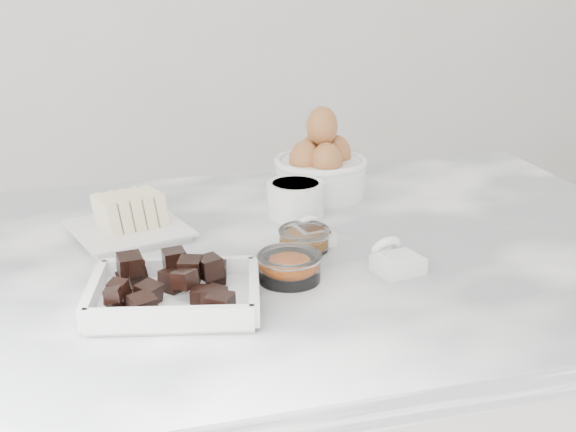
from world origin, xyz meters
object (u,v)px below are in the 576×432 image
object	(u,v)px
vanilla_spoon	(312,234)
honey_bowl	(304,238)
zest_bowl	(289,266)
salt_spoon	(395,259)
chocolate_dish	(174,290)
egg_bowl	(321,167)
butter_plate	(126,220)
sugar_ramekin	(295,198)

from	to	relation	value
vanilla_spoon	honey_bowl	bearing A→B (deg)	-132.17
zest_bowl	salt_spoon	distance (m)	0.15
chocolate_dish	honey_bowl	size ratio (longest dim) A/B	3.12
chocolate_dish	egg_bowl	world-z (taller)	egg_bowl
chocolate_dish	salt_spoon	world-z (taller)	chocolate_dish
chocolate_dish	butter_plate	bearing A→B (deg)	96.96
butter_plate	vanilla_spoon	distance (m)	0.28
butter_plate	salt_spoon	size ratio (longest dim) A/B	2.36
sugar_ramekin	zest_bowl	bearing A→B (deg)	-108.52
egg_bowl	sugar_ramekin	bearing A→B (deg)	-128.16
honey_bowl	zest_bowl	world-z (taller)	zest_bowl
egg_bowl	salt_spoon	bearing A→B (deg)	-91.32
chocolate_dish	sugar_ramekin	world-z (taller)	same
zest_bowl	sugar_ramekin	bearing A→B (deg)	71.48
sugar_ramekin	salt_spoon	bearing A→B (deg)	-75.25
honey_bowl	egg_bowl	bearing A→B (deg)	66.42
egg_bowl	butter_plate	bearing A→B (deg)	-162.32
honey_bowl	salt_spoon	distance (m)	0.14
chocolate_dish	salt_spoon	bearing A→B (deg)	5.63
egg_bowl	salt_spoon	world-z (taller)	egg_bowl
butter_plate	vanilla_spoon	xyz separation A→B (m)	(0.26, -0.11, -0.01)
sugar_ramekin	honey_bowl	bearing A→B (deg)	-101.77
vanilla_spoon	chocolate_dish	bearing A→B (deg)	-145.35
sugar_ramekin	salt_spoon	world-z (taller)	sugar_ramekin
salt_spoon	sugar_ramekin	bearing A→B (deg)	104.75
egg_bowl	zest_bowl	distance (m)	0.37
sugar_ramekin	egg_bowl	bearing A→B (deg)	51.84
honey_bowl	zest_bowl	distance (m)	0.11
butter_plate	vanilla_spoon	bearing A→B (deg)	-22.19
chocolate_dish	salt_spoon	distance (m)	0.31
sugar_ramekin	zest_bowl	distance (m)	0.26
vanilla_spoon	salt_spoon	xyz separation A→B (m)	(0.08, -0.13, 0.00)
chocolate_dish	sugar_ramekin	bearing A→B (deg)	49.56
vanilla_spoon	salt_spoon	world-z (taller)	salt_spoon
honey_bowl	salt_spoon	world-z (taller)	salt_spoon
honey_bowl	vanilla_spoon	xyz separation A→B (m)	(0.02, 0.02, -0.00)
honey_bowl	salt_spoon	bearing A→B (deg)	-47.94
chocolate_dish	salt_spoon	xyz separation A→B (m)	(0.30, 0.03, -0.01)
honey_bowl	vanilla_spoon	size ratio (longest dim) A/B	1.08
chocolate_dish	vanilla_spoon	size ratio (longest dim) A/B	3.37
zest_bowl	butter_plate	bearing A→B (deg)	129.94
salt_spoon	zest_bowl	bearing A→B (deg)	177.07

